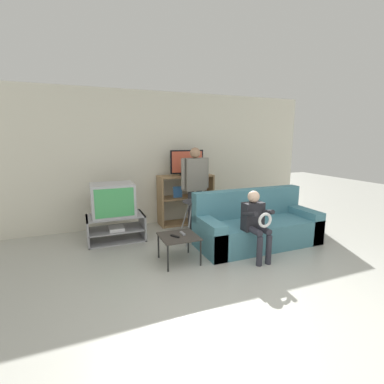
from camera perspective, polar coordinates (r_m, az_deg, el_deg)
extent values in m
plane|color=#ADADA3|center=(3.10, 14.50, -22.89)|extent=(18.00, 18.00, 0.00)
cube|color=silver|center=(5.66, -5.61, 6.76)|extent=(6.40, 0.06, 2.60)
cube|color=#939399|center=(4.99, -15.20, -9.39)|extent=(0.93, 0.54, 0.02)
cube|color=#939399|center=(4.93, -15.31, -7.34)|extent=(0.90, 0.54, 0.02)
cube|color=#939399|center=(4.86, -15.45, -4.75)|extent=(0.93, 0.54, 0.02)
cube|color=#939399|center=(4.90, -20.61, -7.51)|extent=(0.03, 0.54, 0.44)
cube|color=#939399|center=(4.99, -10.14, -6.63)|extent=(0.03, 0.54, 0.44)
cube|color=white|center=(4.85, -15.24, -7.20)|extent=(0.24, 0.28, 0.05)
cube|color=#B2B2B7|center=(4.81, -15.96, -1.51)|extent=(0.69, 0.53, 0.54)
cube|color=#3FA559|center=(4.55, -15.59, -2.19)|extent=(0.61, 0.01, 0.46)
cube|color=#9E7A51|center=(5.47, -6.52, -1.95)|extent=(0.03, 0.41, 0.99)
cube|color=#9E7A51|center=(5.84, 3.58, -1.08)|extent=(0.03, 0.41, 0.99)
cube|color=#9E7A51|center=(5.76, -1.28, -6.16)|extent=(1.03, 0.41, 0.03)
cube|color=#9E7A51|center=(5.62, -1.31, -1.02)|extent=(1.03, 0.41, 0.03)
cube|color=#9E7A51|center=(5.55, -1.33, 3.31)|extent=(1.03, 0.41, 0.03)
cube|color=#3870B7|center=(5.48, -2.96, -0.01)|extent=(0.18, 0.04, 0.22)
cube|color=black|center=(5.53, -1.05, 3.66)|extent=(0.24, 0.20, 0.04)
cube|color=black|center=(5.50, -1.06, 6.23)|extent=(0.68, 0.04, 0.46)
cube|color=#D8593F|center=(5.48, -0.98, 6.21)|extent=(0.63, 0.01, 0.41)
cylinder|color=#99999E|center=(4.52, -0.58, -6.70)|extent=(0.18, 0.17, 0.69)
cylinder|color=#99999E|center=(4.62, 2.33, -6.34)|extent=(0.18, 0.17, 0.69)
cylinder|color=#99999E|center=(4.74, -1.64, -5.88)|extent=(0.18, 0.17, 0.69)
cylinder|color=#99999E|center=(4.83, 1.16, -5.56)|extent=(0.18, 0.17, 0.69)
cylinder|color=#333338|center=(4.58, 0.32, -1.95)|extent=(0.37, 0.37, 0.02)
cube|color=#38332D|center=(3.91, -2.73, -9.08)|extent=(0.51, 0.51, 0.02)
cylinder|color=black|center=(3.71, -4.97, -13.44)|extent=(0.02, 0.02, 0.36)
cylinder|color=black|center=(3.86, 1.80, -12.41)|extent=(0.02, 0.02, 0.36)
cylinder|color=black|center=(4.12, -6.90, -10.91)|extent=(0.02, 0.02, 0.36)
cylinder|color=black|center=(4.25, -0.76, -10.11)|extent=(0.02, 0.02, 0.36)
cube|color=black|center=(3.86, -3.54, -9.03)|extent=(0.10, 0.14, 0.02)
cube|color=gray|center=(3.97, -1.95, -8.46)|extent=(0.04, 0.14, 0.02)
cube|color=teal|center=(4.69, 13.37, -8.10)|extent=(2.00, 0.82, 0.41)
cube|color=teal|center=(4.81, 11.46, -2.11)|extent=(2.00, 0.20, 0.46)
cube|color=teal|center=(4.24, 3.41, -9.03)|extent=(0.22, 0.82, 0.53)
cube|color=teal|center=(5.22, 21.45, -5.92)|extent=(0.22, 0.82, 0.53)
cylinder|color=#2D2D33|center=(5.13, -0.23, -3.97)|extent=(0.11, 0.11, 0.78)
cylinder|color=#2D2D33|center=(5.19, 1.47, -3.80)|extent=(0.11, 0.11, 0.78)
cube|color=gray|center=(5.02, 0.64, 3.65)|extent=(0.38, 0.20, 0.58)
cylinder|color=gray|center=(4.94, -1.81, 3.69)|extent=(0.08, 0.08, 0.55)
cylinder|color=gray|center=(5.11, 3.00, 3.93)|extent=(0.08, 0.08, 0.55)
sphere|color=#A37A5B|center=(4.99, 0.65, 8.05)|extent=(0.19, 0.19, 0.19)
cylinder|color=#2D2D38|center=(3.95, 13.68, -11.77)|extent=(0.08, 0.08, 0.41)
cylinder|color=#2D2D38|center=(4.04, 15.45, -11.37)|extent=(0.08, 0.08, 0.41)
cylinder|color=#2D2D38|center=(3.98, 12.58, -7.73)|extent=(0.09, 0.30, 0.09)
cylinder|color=#2D2D38|center=(4.07, 14.34, -7.42)|extent=(0.09, 0.30, 0.09)
cube|color=#232328|center=(4.09, 12.35, -4.89)|extent=(0.30, 0.17, 0.41)
cylinder|color=#232328|center=(3.90, 11.81, -4.43)|extent=(0.06, 0.31, 0.14)
cylinder|color=#232328|center=(4.05, 15.00, -3.99)|extent=(0.06, 0.31, 0.14)
sphere|color=beige|center=(4.03, 12.52, -0.94)|extent=(0.17, 0.17, 0.17)
torus|color=white|center=(3.87, 14.75, -5.63)|extent=(0.21, 0.04, 0.21)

